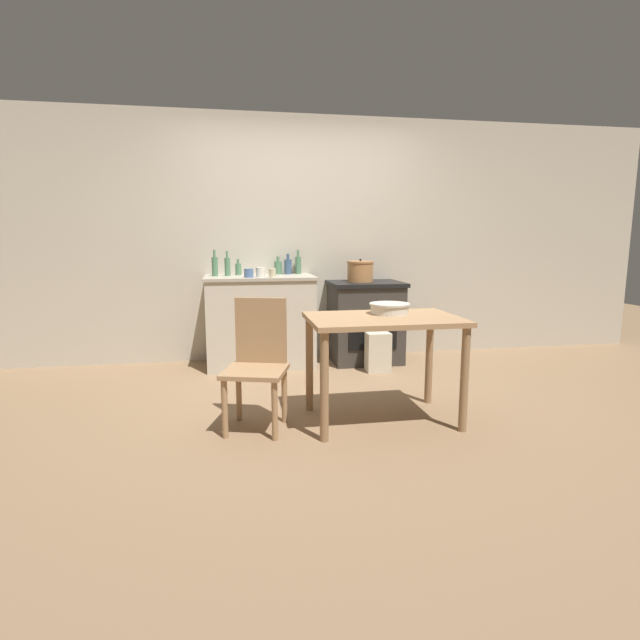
# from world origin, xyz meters

# --- Properties ---
(ground_plane) EXTENTS (14.00, 14.00, 0.00)m
(ground_plane) POSITION_xyz_m (0.00, 0.00, 0.00)
(ground_plane) COLOR #896B4C
(wall_back) EXTENTS (8.00, 0.07, 2.55)m
(wall_back) POSITION_xyz_m (0.00, 1.58, 1.27)
(wall_back) COLOR beige
(wall_back) RESTS_ON ground_plane
(counter_cabinet) EXTENTS (1.09, 0.62, 0.92)m
(counter_cabinet) POSITION_xyz_m (-0.46, 1.25, 0.46)
(counter_cabinet) COLOR beige
(counter_cabinet) RESTS_ON ground_plane
(stove) EXTENTS (0.75, 0.64, 0.84)m
(stove) POSITION_xyz_m (0.64, 1.25, 0.42)
(stove) COLOR #38332D
(stove) RESTS_ON ground_plane
(work_table) EXTENTS (1.05, 0.70, 0.75)m
(work_table) POSITION_xyz_m (0.29, -0.47, 0.63)
(work_table) COLOR #A87F56
(work_table) RESTS_ON ground_plane
(chair) EXTENTS (0.50, 0.50, 0.88)m
(chair) POSITION_xyz_m (-0.58, -0.43, 0.46)
(chair) COLOR #A87F56
(chair) RESTS_ON ground_plane
(flour_sack) EXTENTS (0.23, 0.16, 0.38)m
(flour_sack) POSITION_xyz_m (0.65, 0.80, 0.19)
(flour_sack) COLOR beige
(flour_sack) RESTS_ON ground_plane
(stock_pot) EXTENTS (0.28, 0.28, 0.24)m
(stock_pot) POSITION_xyz_m (0.58, 1.27, 0.95)
(stock_pot) COLOR #B77A47
(stock_pot) RESTS_ON stove
(mixing_bowl_large) EXTENTS (0.29, 0.29, 0.08)m
(mixing_bowl_large) POSITION_xyz_m (0.38, -0.35, 0.79)
(mixing_bowl_large) COLOR silver
(mixing_bowl_large) RESTS_ON work_table
(bottle_far_left) EXTENTS (0.08, 0.08, 0.21)m
(bottle_far_left) POSITION_xyz_m (-0.15, 1.45, 1.00)
(bottle_far_left) COLOR #3D5675
(bottle_far_left) RESTS_ON counter_cabinet
(bottle_left) EXTENTS (0.06, 0.06, 0.26)m
(bottle_left) POSITION_xyz_m (-0.90, 1.30, 1.02)
(bottle_left) COLOR #517F5B
(bottle_left) RESTS_ON counter_cabinet
(bottle_mid_left) EXTENTS (0.06, 0.06, 0.16)m
(bottle_mid_left) POSITION_xyz_m (-0.66, 1.41, 0.98)
(bottle_mid_left) COLOR #517F5B
(bottle_mid_left) RESTS_ON counter_cabinet
(bottle_center_left) EXTENTS (0.08, 0.08, 0.18)m
(bottle_center_left) POSITION_xyz_m (-0.25, 1.47, 0.99)
(bottle_center_left) COLOR #517F5B
(bottle_center_left) RESTS_ON counter_cabinet
(bottle_center) EXTENTS (0.06, 0.06, 0.25)m
(bottle_center) POSITION_xyz_m (-0.04, 1.47, 1.01)
(bottle_center) COLOR #517F5B
(bottle_center) RESTS_ON counter_cabinet
(bottle_center_right) EXTENTS (0.06, 0.06, 0.25)m
(bottle_center_right) POSITION_xyz_m (-0.77, 1.31, 1.01)
(bottle_center_right) COLOR #517F5B
(bottle_center_right) RESTS_ON counter_cabinet
(cup_mid_right) EXTENTS (0.07, 0.07, 0.09)m
(cup_mid_right) POSITION_xyz_m (-0.35, 1.04, 0.96)
(cup_mid_right) COLOR beige
(cup_mid_right) RESTS_ON counter_cabinet
(cup_right) EXTENTS (0.09, 0.09, 0.08)m
(cup_right) POSITION_xyz_m (-0.57, 1.07, 0.96)
(cup_right) COLOR #4C6B99
(cup_right) RESTS_ON counter_cabinet
(cup_far_right) EXTENTS (0.09, 0.09, 0.09)m
(cup_far_right) POSITION_xyz_m (-0.46, 1.10, 0.96)
(cup_far_right) COLOR silver
(cup_far_right) RESTS_ON counter_cabinet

